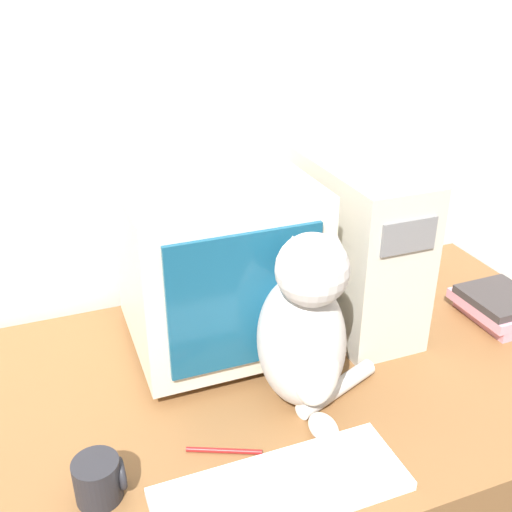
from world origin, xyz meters
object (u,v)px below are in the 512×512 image
at_px(pen, 224,451).
at_px(mug, 99,479).
at_px(keyboard, 281,489).
at_px(computer_tower, 353,243).
at_px(book_stack, 499,306).
at_px(crt_monitor, 217,263).
at_px(cat, 305,332).

relative_size(pen, mug, 1.55).
height_order(keyboard, mug, mug).
distance_m(computer_tower, mug, 0.77).
height_order(book_stack, pen, book_stack).
bearing_deg(crt_monitor, book_stack, -13.09).
bearing_deg(keyboard, cat, 56.60).
relative_size(crt_monitor, keyboard, 0.92).
height_order(cat, pen, cat).
bearing_deg(keyboard, pen, 116.53).
distance_m(crt_monitor, mug, 0.51).
height_order(crt_monitor, computer_tower, crt_monitor).
distance_m(cat, book_stack, 0.61).
relative_size(book_stack, mug, 2.35).
xyz_separation_m(book_stack, mug, (-0.99, -0.20, 0.00)).
bearing_deg(pen, cat, 21.89).
relative_size(cat, book_stack, 1.96).
bearing_deg(book_stack, computer_tower, 155.43).
relative_size(crt_monitor, pen, 3.04).
xyz_separation_m(crt_monitor, book_stack, (0.67, -0.16, -0.17)).
distance_m(cat, mug, 0.44).
bearing_deg(mug, pen, 4.93).
bearing_deg(keyboard, mug, 160.06).
height_order(computer_tower, book_stack, computer_tower).
bearing_deg(cat, book_stack, 11.47).
bearing_deg(pen, mug, -175.07).
xyz_separation_m(crt_monitor, keyboard, (-0.04, -0.46, -0.19)).
bearing_deg(cat, mug, -165.80).
distance_m(keyboard, pen, 0.14).
height_order(book_stack, mug, mug).
distance_m(book_stack, mug, 1.01).
xyz_separation_m(keyboard, mug, (-0.28, 0.10, 0.03)).
bearing_deg(book_stack, pen, -166.66).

